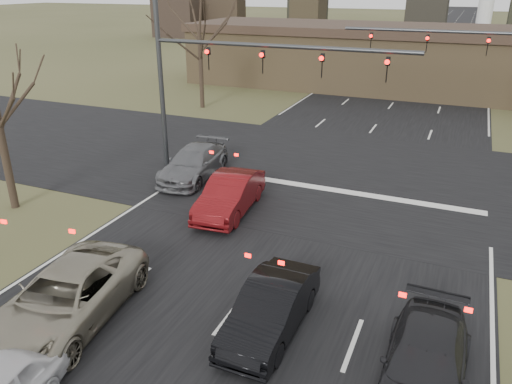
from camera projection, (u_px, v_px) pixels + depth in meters
road_main at (428, 57)px, 62.54m from camera, size 14.00×300.00×0.02m
road_cross at (338, 175)px, 24.39m from camera, size 200.00×14.00×0.02m
building at (432, 60)px, 42.13m from camera, size 42.40×10.40×5.30m
mast_arm_near at (221, 69)px, 22.62m from camera, size 12.12×0.24×8.00m
mast_arm_far at (493, 56)px, 27.00m from camera, size 11.12×0.24×8.00m
tree_left_far at (198, 3)px, 34.72m from camera, size 5.70×5.70×9.50m
car_silver_suv at (66, 298)px, 13.60m from camera, size 3.26×5.82×1.54m
car_black_hatch at (271, 308)px, 13.27m from camera, size 1.51×4.26×1.40m
car_charcoal_sedan at (425, 365)px, 11.33m from camera, size 1.96×4.67×1.34m
car_grey_ahead at (194, 163)px, 23.83m from camera, size 2.42×5.17×1.46m
car_red_ahead at (230, 195)px, 20.21m from camera, size 2.02×4.76×1.53m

